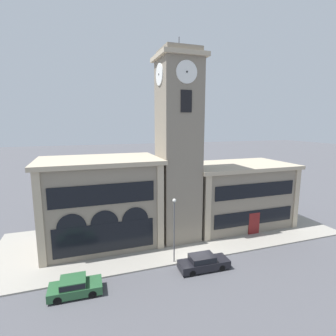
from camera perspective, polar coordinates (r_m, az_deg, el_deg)
ground_plane at (r=27.55m, az=6.54°, el=-19.48°), size 300.00×300.00×0.00m
sidewalk_kerb at (r=32.92m, az=1.51°, el=-14.18°), size 39.28×13.13×0.15m
clock_tower at (r=29.33m, az=2.25°, el=4.22°), size 4.94×4.94×22.30m
town_hall_left_wing at (r=30.22m, az=-14.40°, el=-7.04°), size 12.91×8.35×9.66m
town_hall_right_wing at (r=36.12m, az=14.75°, el=-5.51°), size 13.92×8.35×8.20m
parked_car_near at (r=23.84m, az=-19.65°, el=-23.04°), size 4.13×2.03×1.39m
parked_car_mid at (r=25.96m, az=7.67°, el=-19.61°), size 4.76×1.91×1.41m
street_lamp at (r=25.27m, az=1.36°, el=-11.54°), size 0.36×0.36×6.33m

